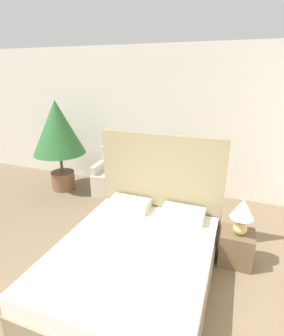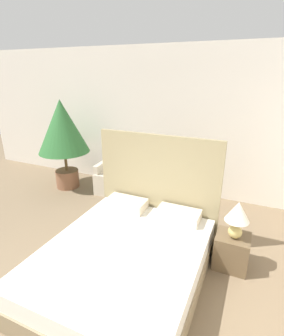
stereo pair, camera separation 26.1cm
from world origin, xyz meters
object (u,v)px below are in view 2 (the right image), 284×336
(bed, at_px, (127,257))
(armchair_near_window_right, at_px, (150,185))
(table_lamp, at_px, (237,215))
(potted_palm, at_px, (63,130))
(nightstand, at_px, (231,251))
(armchair_near_window_left, at_px, (113,178))

(bed, bearing_deg, armchair_near_window_right, 105.32)
(table_lamp, bearing_deg, potted_palm, 161.60)
(nightstand, height_order, table_lamp, table_lamp)
(armchair_near_window_right, relative_size, nightstand, 2.01)
(armchair_near_window_left, height_order, armchair_near_window_right, same)
(armchair_near_window_left, bearing_deg, bed, -60.31)
(armchair_near_window_right, xyz_separation_m, nightstand, (1.71, -1.38, -0.06))
(potted_palm, bearing_deg, table_lamp, -18.40)
(armchair_near_window_right, xyz_separation_m, potted_palm, (-1.88, -0.21, 0.97))
(armchair_near_window_left, xyz_separation_m, potted_palm, (-1.03, -0.21, 0.97))
(potted_palm, xyz_separation_m, table_lamp, (3.60, -1.20, -0.49))
(armchair_near_window_left, relative_size, potted_palm, 0.48)
(bed, xyz_separation_m, nightstand, (1.14, 0.73, -0.07))
(nightstand, bearing_deg, armchair_near_window_right, 141.16)
(nightstand, bearing_deg, bed, -147.43)
(bed, xyz_separation_m, armchair_near_window_right, (-0.58, 2.10, -0.01))
(potted_palm, bearing_deg, armchair_near_window_right, 6.27)
(bed, height_order, armchair_near_window_left, bed)
(bed, bearing_deg, nightstand, 32.57)
(potted_palm, bearing_deg, bed, -37.69)
(bed, relative_size, table_lamp, 4.46)
(potted_palm, height_order, table_lamp, potted_palm)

